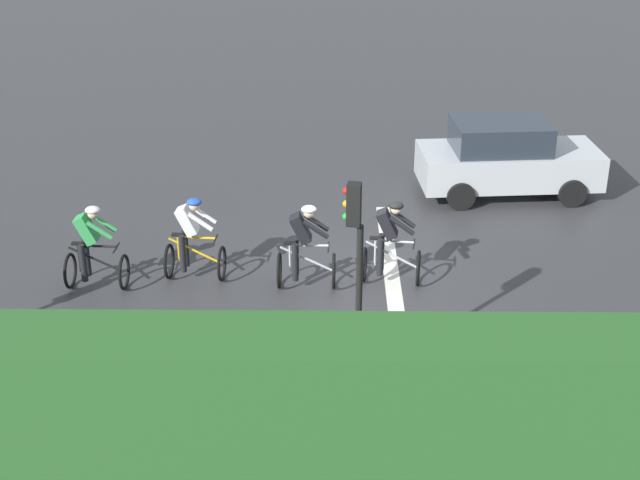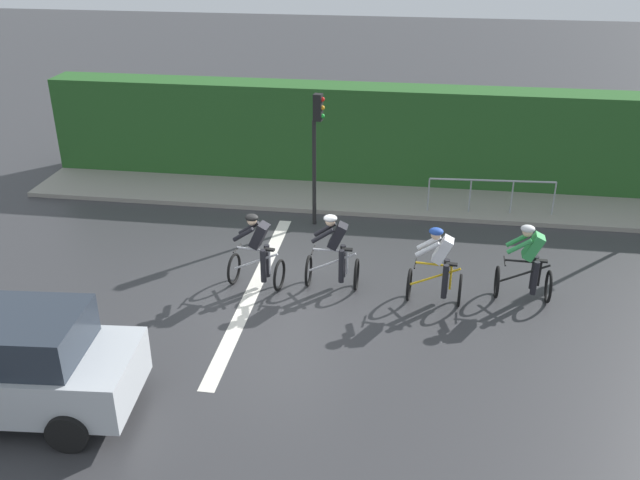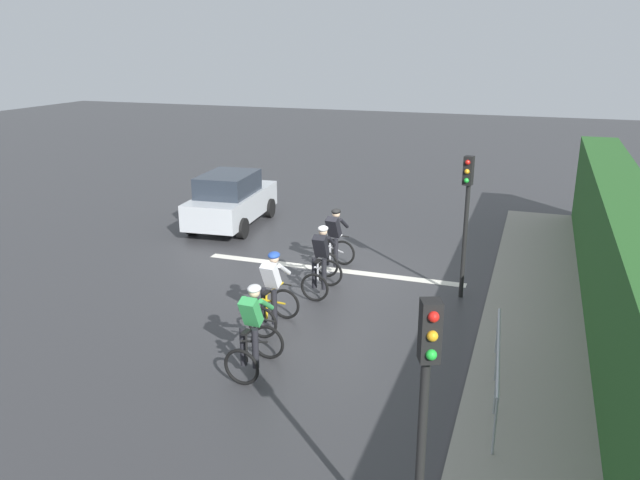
% 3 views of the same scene
% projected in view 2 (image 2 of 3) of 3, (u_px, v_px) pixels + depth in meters
% --- Properties ---
extents(ground_plane, '(80.00, 80.00, 0.00)m').
position_uv_depth(ground_plane, '(278.00, 290.00, 14.56)').
color(ground_plane, '#333335').
extents(sidewalk_kerb, '(2.80, 19.87, 0.12)m').
position_uv_depth(sidewalk_kerb, '(389.00, 196.00, 19.12)').
color(sidewalk_kerb, gray).
rests_on(sidewalk_kerb, ground).
extents(stone_wall_low, '(0.44, 19.87, 0.44)m').
position_uv_depth(stone_wall_low, '(391.00, 179.00, 19.85)').
color(stone_wall_low, tan).
rests_on(stone_wall_low, ground).
extents(hedge_wall, '(1.10, 19.87, 2.80)m').
position_uv_depth(hedge_wall, '(393.00, 136.00, 19.60)').
color(hedge_wall, '#265623').
rests_on(hedge_wall, ground).
extents(road_marking_stop_line, '(7.00, 0.30, 0.01)m').
position_uv_depth(road_marking_stop_line, '(254.00, 288.00, 14.62)').
color(road_marking_stop_line, silver).
rests_on(road_marking_stop_line, ground).
extents(cyclist_lead, '(0.72, 1.11, 1.66)m').
position_uv_depth(cyclist_lead, '(527.00, 265.00, 13.89)').
color(cyclist_lead, black).
rests_on(cyclist_lead, ground).
extents(cyclist_second, '(0.77, 1.13, 1.66)m').
position_uv_depth(cyclist_second, '(438.00, 268.00, 13.77)').
color(cyclist_second, black).
rests_on(cyclist_second, ground).
extents(cyclist_mid, '(0.69, 1.09, 1.66)m').
position_uv_depth(cyclist_mid, '(334.00, 253.00, 14.34)').
color(cyclist_mid, black).
rests_on(cyclist_mid, ground).
extents(cyclist_fourth, '(0.82, 1.16, 1.66)m').
position_uv_depth(cyclist_fourth, '(257.00, 253.00, 14.37)').
color(cyclist_fourth, black).
rests_on(cyclist_fourth, ground).
extents(car_silver, '(2.14, 4.22, 1.76)m').
position_uv_depth(car_silver, '(8.00, 364.00, 10.75)').
color(car_silver, '#B7BCC1').
rests_on(car_silver, ground).
extents(traffic_light_near_crossing, '(0.23, 0.31, 3.34)m').
position_uv_depth(traffic_light_near_crossing, '(316.00, 140.00, 16.61)').
color(traffic_light_near_crossing, black).
rests_on(traffic_light_near_crossing, ground).
extents(pedestrian_railing_kerbside, '(0.25, 3.21, 1.03)m').
position_uv_depth(pedestrian_railing_kerbside, '(492.00, 189.00, 17.66)').
color(pedestrian_railing_kerbside, '#999EA3').
rests_on(pedestrian_railing_kerbside, ground).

